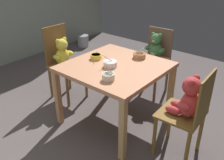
# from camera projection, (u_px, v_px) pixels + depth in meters

# --- Properties ---
(ground_plane) EXTENTS (5.20, 5.20, 0.04)m
(ground_plane) POSITION_uv_depth(u_px,v_px,m) (115.00, 120.00, 3.01)
(ground_plane) COLOR #544B4A
(dining_table) EXTENTS (0.99, 0.99, 0.70)m
(dining_table) POSITION_uv_depth(u_px,v_px,m) (116.00, 72.00, 2.72)
(dining_table) COLOR tan
(dining_table) RESTS_ON ground_plane
(teddy_chair_near_front) EXTENTS (0.42, 0.40, 0.90)m
(teddy_chair_near_front) POSITION_uv_depth(u_px,v_px,m) (188.00, 104.00, 2.22)
(teddy_chair_near_front) COLOR brown
(teddy_chair_near_front) RESTS_ON ground_plane
(teddy_chair_near_right) EXTENTS (0.43, 0.40, 0.89)m
(teddy_chair_near_right) POSITION_uv_depth(u_px,v_px,m) (154.00, 55.00, 3.35)
(teddy_chair_near_right) COLOR brown
(teddy_chair_near_right) RESTS_ON ground_plane
(teddy_chair_far_center) EXTENTS (0.39, 0.43, 0.96)m
(teddy_chair_far_center) POSITION_uv_depth(u_px,v_px,m) (63.00, 58.00, 3.24)
(teddy_chair_far_center) COLOR brown
(teddy_chair_far_center) RESTS_ON ground_plane
(porridge_bowl_terracotta_near_right) EXTENTS (0.15, 0.15, 0.13)m
(porridge_bowl_terracotta_near_right) POSITION_uv_depth(u_px,v_px,m) (139.00, 55.00, 2.85)
(porridge_bowl_terracotta_near_right) COLOR #B67647
(porridge_bowl_terracotta_near_right) RESTS_ON dining_table
(porridge_bowl_cream_near_left) EXTENTS (0.12, 0.12, 0.12)m
(porridge_bowl_cream_near_left) POSITION_uv_depth(u_px,v_px,m) (108.00, 77.00, 2.36)
(porridge_bowl_cream_near_left) COLOR beige
(porridge_bowl_cream_near_left) RESTS_ON dining_table
(porridge_bowl_white_center) EXTENTS (0.15, 0.15, 0.13)m
(porridge_bowl_white_center) POSITION_uv_depth(u_px,v_px,m) (110.00, 64.00, 2.63)
(porridge_bowl_white_center) COLOR silver
(porridge_bowl_white_center) RESTS_ON dining_table
(porridge_bowl_yellow_far_center) EXTENTS (0.13, 0.13, 0.11)m
(porridge_bowl_yellow_far_center) POSITION_uv_depth(u_px,v_px,m) (96.00, 56.00, 2.83)
(porridge_bowl_yellow_far_center) COLOR gold
(porridge_bowl_yellow_far_center) RESTS_ON dining_table
(metal_pail) EXTENTS (0.23, 0.23, 0.24)m
(metal_pail) POSITION_uv_depth(u_px,v_px,m) (83.00, 41.00, 5.25)
(metal_pail) COLOR #93969B
(metal_pail) RESTS_ON ground_plane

